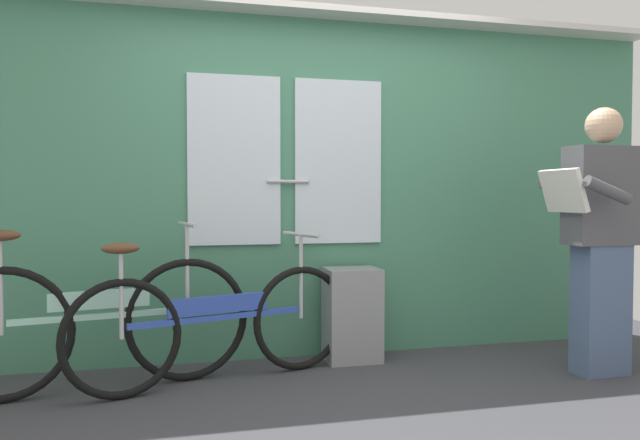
% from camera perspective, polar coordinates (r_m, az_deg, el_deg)
% --- Properties ---
extents(ground_plane, '(5.99, 4.07, 0.04)m').
position_cam_1_polar(ground_plane, '(3.10, 5.10, -18.49)').
color(ground_plane, '#38383D').
extents(train_door_wall, '(4.99, 0.28, 2.31)m').
position_cam_1_polar(train_door_wall, '(4.08, -0.53, 3.99)').
color(train_door_wall, '#427F60').
rests_on(train_door_wall, ground_plane).
extents(bicycle_near_door, '(1.66, 0.48, 0.93)m').
position_cam_1_polar(bicycle_near_door, '(3.56, -20.27, -9.14)').
color(bicycle_near_door, black).
rests_on(bicycle_near_door, ground_plane).
extents(bicycle_leaning_behind, '(1.67, 0.65, 0.86)m').
position_cam_1_polar(bicycle_leaning_behind, '(3.55, -9.76, -9.64)').
color(bicycle_leaning_behind, black).
rests_on(bicycle_leaning_behind, ground_plane).
extents(passenger_reading_newspaper, '(0.57, 0.48, 1.61)m').
position_cam_1_polar(passenger_reading_newspaper, '(4.00, 25.06, -1.25)').
color(passenger_reading_newspaper, slate).
rests_on(passenger_reading_newspaper, ground_plane).
extents(trash_bin_by_wall, '(0.35, 0.28, 0.61)m').
position_cam_1_polar(trash_bin_by_wall, '(4.00, 3.05, -8.93)').
color(trash_bin_by_wall, gray).
rests_on(trash_bin_by_wall, ground_plane).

